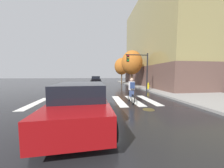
# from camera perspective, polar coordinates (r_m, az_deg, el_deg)

# --- Properties ---
(ground_plane) EXTENTS (120.00, 120.00, 0.00)m
(ground_plane) POSITION_cam_1_polar(r_m,az_deg,el_deg) (8.53, -5.14, -8.41)
(ground_plane) COLOR black
(sidewalk) EXTENTS (6.50, 50.00, 0.15)m
(sidewalk) POSITION_cam_1_polar(r_m,az_deg,el_deg) (12.45, 39.66, -4.99)
(sidewalk) COLOR gray
(sidewalk) RESTS_ON ground
(crosswalk_stripes) EXTENTS (8.49, 3.58, 0.01)m
(crosswalk_stripes) POSITION_cam_1_polar(r_m,az_deg,el_deg) (8.53, -8.08, -8.41)
(crosswalk_stripes) COLOR silver
(crosswalk_stripes) RESTS_ON ground
(manhole_cover) EXTENTS (0.64, 0.64, 0.01)m
(manhole_cover) POSITION_cam_1_polar(r_m,az_deg,el_deg) (6.85, 17.42, -11.83)
(manhole_cover) COLOR #473D1E
(manhole_cover) RESTS_ON ground
(sedan_near) EXTENTS (2.30, 4.67, 1.59)m
(sedan_near) POSITION_cam_1_polar(r_m,az_deg,el_deg) (4.74, -14.75, -8.90)
(sedan_near) COLOR maroon
(sedan_near) RESTS_ON ground
(sedan_mid) EXTENTS (2.39, 4.78, 1.62)m
(sedan_mid) POSITION_cam_1_polar(r_m,az_deg,el_deg) (25.52, -8.02, 2.08)
(sedan_mid) COLOR black
(sedan_mid) RESTS_ON ground
(cyclist) EXTENTS (0.37, 1.71, 1.69)m
(cyclist) POSITION_cam_1_polar(r_m,az_deg,el_deg) (7.90, 9.51, -3.28)
(cyclist) COLOR black
(cyclist) RESTS_ON ground
(traffic_light_near) EXTENTS (2.47, 0.28, 4.20)m
(traffic_light_near) POSITION_cam_1_polar(r_m,az_deg,el_deg) (12.92, 13.48, 8.64)
(traffic_light_near) COLOR black
(traffic_light_near) RESTS_ON ground
(fire_hydrant) EXTENTS (0.33, 0.22, 0.78)m
(fire_hydrant) POSITION_cam_1_polar(r_m,az_deg,el_deg) (15.39, 17.28, -0.81)
(fire_hydrant) COLOR gold
(fire_hydrant) RESTS_ON sidewalk
(street_tree_near) EXTENTS (3.11, 3.11, 5.53)m
(street_tree_near) POSITION_cam_1_polar(r_m,az_deg,el_deg) (18.07, 9.70, 10.27)
(street_tree_near) COLOR #4C3823
(street_tree_near) RESTS_ON ground
(street_tree_mid) EXTENTS (3.09, 3.09, 5.49)m
(street_tree_mid) POSITION_cam_1_polar(r_m,az_deg,el_deg) (25.33, 4.78, 8.58)
(street_tree_mid) COLOR #4C3823
(street_tree_mid) RESTS_ON ground
(corner_building) EXTENTS (19.15, 18.71, 15.01)m
(corner_building) POSITION_cam_1_polar(r_m,az_deg,el_deg) (26.23, 34.02, 15.98)
(corner_building) COLOR brown
(corner_building) RESTS_ON ground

